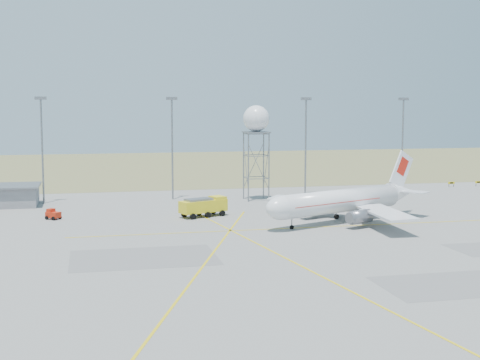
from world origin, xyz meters
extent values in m
plane|color=gray|center=(0.00, 0.00, 0.00)|extent=(400.00, 400.00, 0.00)
cube|color=#5F6537|center=(0.00, 140.00, 0.01)|extent=(400.00, 120.00, 0.03)
cylinder|color=slate|center=(-35.00, 66.00, 10.00)|extent=(0.36, 0.36, 20.00)
cube|color=slate|center=(-35.00, 66.00, 20.20)|extent=(2.20, 0.50, 0.60)
cylinder|color=slate|center=(-10.00, 66.00, 10.00)|extent=(0.36, 0.36, 20.00)
cube|color=slate|center=(-10.00, 66.00, 20.20)|extent=(2.20, 0.50, 0.60)
cylinder|color=slate|center=(18.00, 66.00, 10.00)|extent=(0.36, 0.36, 20.00)
cube|color=slate|center=(18.00, 66.00, 20.20)|extent=(2.20, 0.50, 0.60)
cylinder|color=slate|center=(40.00, 66.00, 10.00)|extent=(0.36, 0.36, 20.00)
cube|color=slate|center=(40.00, 66.00, 20.20)|extent=(2.20, 0.50, 0.60)
cylinder|color=black|center=(55.00, 72.00, 0.40)|extent=(0.10, 0.10, 0.80)
cylinder|color=black|center=(56.20, 72.00, 0.40)|extent=(0.10, 0.10, 0.80)
cube|color=yellow|center=(55.60, 72.00, 0.95)|extent=(1.60, 0.15, 0.50)
cube|color=black|center=(55.60, 71.92, 0.95)|extent=(0.80, 0.03, 0.30)
cylinder|color=black|center=(62.00, 72.00, 0.40)|extent=(0.10, 0.10, 0.80)
cube|color=yellow|center=(62.60, 72.00, 0.95)|extent=(1.60, 0.15, 0.50)
cube|color=black|center=(62.60, 71.92, 0.95)|extent=(0.80, 0.03, 0.30)
cylinder|color=white|center=(12.92, 33.19, 3.51)|extent=(23.49, 12.93, 3.69)
ellipsoid|color=white|center=(1.91, 28.42, 3.51)|extent=(6.89, 5.74, 3.69)
cube|color=black|center=(0.90, 27.98, 4.06)|extent=(2.09, 2.42, 0.90)
cone|color=white|center=(26.47, 39.06, 3.78)|extent=(6.55, 5.59, 3.69)
cube|color=white|center=(26.47, 39.06, 7.66)|extent=(5.54, 2.61, 6.94)
cube|color=red|center=(26.64, 39.14, 8.31)|extent=(3.04, 1.55, 3.56)
cube|color=white|center=(24.87, 41.59, 4.25)|extent=(4.73, 5.83, 0.17)
cube|color=white|center=(27.22, 36.17, 4.25)|extent=(4.73, 5.83, 0.17)
cube|color=white|center=(10.89, 41.36, 2.58)|extent=(14.10, 12.97, 0.33)
cube|color=white|center=(17.50, 26.12, 2.58)|extent=(5.09, 14.95, 0.33)
cylinder|color=slate|center=(9.95, 37.74, 1.75)|extent=(4.40, 3.49, 2.12)
cylinder|color=slate|center=(14.20, 27.91, 1.75)|extent=(4.40, 3.49, 2.12)
cube|color=red|center=(11.23, 32.46, 3.60)|extent=(18.42, 10.76, 0.11)
cylinder|color=black|center=(3.61, 29.15, 0.42)|extent=(0.85, 0.85, 0.83)
cube|color=black|center=(14.62, 33.93, 0.42)|extent=(3.05, 5.45, 0.83)
cylinder|color=slate|center=(14.62, 33.93, 0.83)|extent=(0.29, 0.29, 1.66)
cylinder|color=slate|center=(4.05, 59.25, 6.77)|extent=(0.25, 0.25, 13.54)
cylinder|color=slate|center=(8.21, 59.25, 6.77)|extent=(0.25, 0.25, 13.54)
cylinder|color=slate|center=(8.21, 63.42, 6.77)|extent=(0.25, 0.25, 13.54)
cylinder|color=slate|center=(4.05, 63.42, 6.77)|extent=(0.25, 0.25, 13.54)
cube|color=slate|center=(6.13, 61.33, 13.54)|extent=(4.77, 4.77, 0.26)
sphere|color=white|center=(6.13, 61.33, 16.25)|extent=(5.21, 5.21, 5.21)
cube|color=yellow|center=(-7.59, 43.68, 1.83)|extent=(8.66, 5.71, 2.01)
cube|color=yellow|center=(-4.88, 44.81, 2.65)|extent=(3.01, 3.21, 1.28)
cube|color=black|center=(-4.29, 45.06, 2.75)|extent=(1.00, 2.23, 0.92)
cube|color=slate|center=(-8.43, 43.33, 3.02)|extent=(5.07, 3.79, 0.37)
cube|color=red|center=(-32.33, 46.57, 0.78)|extent=(2.68, 2.57, 0.93)
cube|color=red|center=(-32.73, 46.90, 1.50)|extent=(1.51, 1.55, 0.52)
camera|label=1|loc=(-26.42, -66.97, 18.80)|focal=50.00mm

